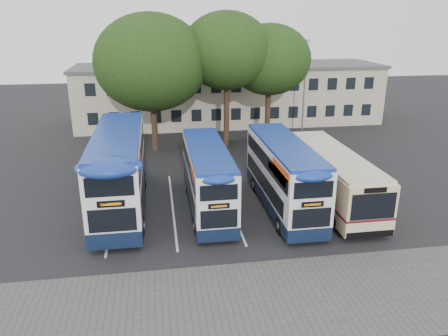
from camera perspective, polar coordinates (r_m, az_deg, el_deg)
ground at (r=23.94m, az=11.66°, el=-8.78°), size 120.00×120.00×0.00m
paving_strip at (r=19.33m, az=11.13°, el=-16.17°), size 40.00×6.00×0.01m
bay_lines at (r=27.38m, az=0.63°, el=-4.63°), size 14.12×11.00×0.01m
depot_building at (r=47.99m, az=0.70°, el=9.75°), size 32.40×8.40×6.20m
lamp_post at (r=42.45m, az=10.50°, el=10.82°), size 0.25×1.05×9.06m
tree_left at (r=37.17m, az=-9.51°, el=13.44°), size 9.35×9.35×11.46m
tree_mid at (r=37.95m, az=0.33°, el=15.05°), size 7.66×7.66×11.57m
tree_right at (r=39.57m, az=5.95°, el=13.88°), size 7.27×7.27×10.55m
bus_dd_left at (r=26.59m, az=-13.51°, el=0.10°), size 2.75×11.35×4.73m
bus_dd_mid at (r=25.87m, az=-2.17°, el=-0.97°), size 2.28×9.38×3.90m
bus_dd_right at (r=26.23m, az=7.78°, el=-0.56°), size 2.40×9.92×4.13m
bus_single at (r=27.89m, az=13.80°, el=-0.71°), size 2.76×10.83×3.23m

